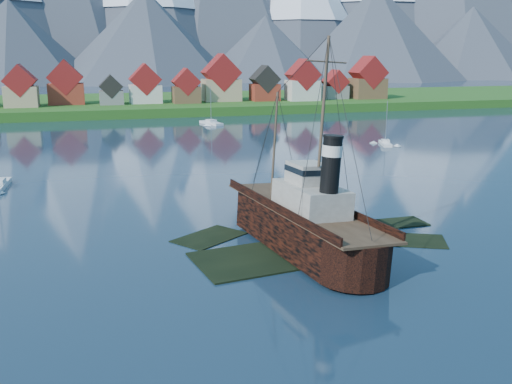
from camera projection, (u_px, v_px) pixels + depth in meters
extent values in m
plane|color=#15293C|center=(302.00, 247.00, 62.06)|extent=(1400.00, 1400.00, 0.00)
cube|color=black|center=(281.00, 259.00, 59.46)|extent=(19.08, 11.42, 1.00)
cube|color=black|center=(337.00, 235.00, 67.49)|extent=(15.15, 9.76, 1.00)
cube|color=black|center=(291.00, 225.00, 71.06)|extent=(11.45, 9.06, 1.00)
cube|color=black|center=(404.00, 244.00, 64.45)|extent=(10.27, 8.34, 1.00)
cube|color=black|center=(209.00, 241.00, 65.33)|extent=(9.42, 8.68, 1.00)
cube|color=black|center=(401.00, 226.00, 70.84)|extent=(6.00, 4.00, 1.00)
cube|color=#244B15|center=(147.00, 107.00, 220.71)|extent=(600.00, 80.00, 3.20)
cube|color=#3F3D38|center=(159.00, 118.00, 185.25)|extent=(600.00, 2.50, 2.00)
cube|color=tan|center=(22.00, 97.00, 188.96)|extent=(10.50, 9.00, 6.80)
cube|color=maroon|center=(20.00, 80.00, 187.70)|extent=(10.69, 9.18, 10.69)
cube|color=maroon|center=(66.00, 94.00, 198.28)|extent=(12.00, 8.50, 7.20)
cube|color=maroon|center=(65.00, 77.00, 196.91)|extent=(12.22, 8.67, 12.22)
cube|color=slate|center=(111.00, 98.00, 197.93)|extent=(8.00, 7.00, 4.80)
cube|color=black|center=(111.00, 86.00, 197.01)|extent=(8.15, 7.14, 8.15)
cube|color=beige|center=(145.00, 94.00, 203.77)|extent=(11.00, 9.50, 6.40)
cube|color=maroon|center=(145.00, 79.00, 202.53)|extent=(11.20, 9.69, 11.20)
cube|color=brown|center=(186.00, 95.00, 203.87)|extent=(9.50, 8.00, 5.80)
cube|color=maroon|center=(186.00, 82.00, 202.77)|extent=(9.67, 8.16, 9.67)
cube|color=tan|center=(221.00, 90.00, 212.04)|extent=(13.50, 10.00, 8.00)
cube|color=maroon|center=(221.00, 72.00, 210.50)|extent=(13.75, 10.20, 13.75)
cube|color=maroon|center=(265.00, 92.00, 213.75)|extent=(10.00, 8.50, 6.20)
cube|color=black|center=(265.00, 79.00, 212.59)|extent=(10.18, 8.67, 10.18)
cube|color=beige|center=(302.00, 90.00, 214.56)|extent=(11.50, 9.00, 7.50)
cube|color=maroon|center=(303.00, 75.00, 213.18)|extent=(11.71, 9.18, 11.71)
cube|color=slate|center=(335.00, 92.00, 222.63)|extent=(9.00, 7.50, 5.00)
cube|color=maroon|center=(335.00, 82.00, 221.64)|extent=(9.16, 7.65, 9.16)
cube|color=brown|center=(367.00, 88.00, 223.92)|extent=(12.50, 10.00, 7.80)
cube|color=maroon|center=(368.00, 72.00, 222.46)|extent=(12.73, 10.20, 12.73)
cone|color=#2D333D|center=(301.00, 8.00, 522.66)|extent=(150.00, 150.00, 125.00)
cone|color=#2D333D|center=(484.00, 1.00, 622.92)|extent=(180.00, 180.00, 155.00)
cone|color=#2D333D|center=(11.00, 43.00, 385.85)|extent=(120.00, 120.00, 58.00)
cone|color=#2D333D|center=(146.00, 37.00, 404.43)|extent=(136.00, 136.00, 66.00)
cone|color=#2D333D|center=(266.00, 49.00, 434.26)|extent=(110.00, 110.00, 50.00)
cone|color=#2D333D|center=(375.00, 33.00, 452.68)|extent=(150.00, 150.00, 75.00)
cone|color=#2D333D|center=(471.00, 43.00, 479.60)|extent=(124.00, 124.00, 60.00)
cube|color=black|center=(301.00, 229.00, 60.98)|extent=(6.87, 19.78, 4.12)
cone|color=black|center=(266.00, 200.00, 72.95)|extent=(6.87, 6.87, 6.87)
cylinder|color=black|center=(339.00, 261.00, 51.75)|extent=(6.87, 6.87, 4.12)
cube|color=#4C3826|center=(301.00, 210.00, 60.46)|extent=(6.73, 26.10, 0.25)
cube|color=black|center=(272.00, 208.00, 59.47)|extent=(0.20, 25.27, 0.88)
cube|color=black|center=(330.00, 204.00, 61.24)|extent=(0.20, 25.27, 0.88)
cube|color=#ADA89E|center=(307.00, 200.00, 58.74)|extent=(5.10, 8.34, 2.94)
cube|color=#ADA89E|center=(304.00, 174.00, 59.05)|extent=(3.53, 3.92, 2.16)
cylinder|color=black|center=(320.00, 165.00, 54.71)|extent=(1.86, 1.86, 5.49)
cylinder|color=silver|center=(320.00, 151.00, 54.39)|extent=(1.96, 1.96, 1.08)
cylinder|color=#473828|center=(279.00, 143.00, 66.36)|extent=(0.27, 0.27, 11.77)
cylinder|color=#473828|center=(312.00, 103.00, 55.44)|extent=(0.31, 0.31, 12.76)
cube|color=silver|center=(385.00, 145.00, 130.51)|extent=(4.28, 7.87, 1.08)
cube|color=silver|center=(385.00, 141.00, 130.31)|extent=(2.29, 2.57, 0.63)
cylinder|color=gray|center=(386.00, 122.00, 129.26)|extent=(0.13, 0.13, 9.37)
cube|color=silver|center=(211.00, 124.00, 168.27)|extent=(5.50, 10.24, 1.20)
cube|color=silver|center=(211.00, 121.00, 168.05)|extent=(2.96, 3.34, 0.70)
cylinder|color=gray|center=(211.00, 104.00, 166.89)|extent=(0.14, 0.14, 10.36)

